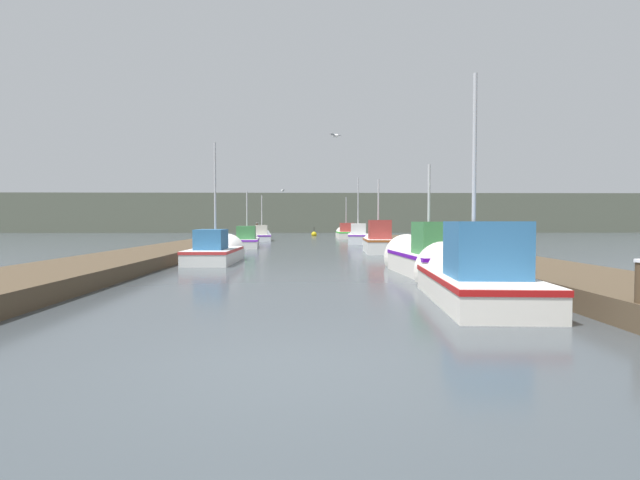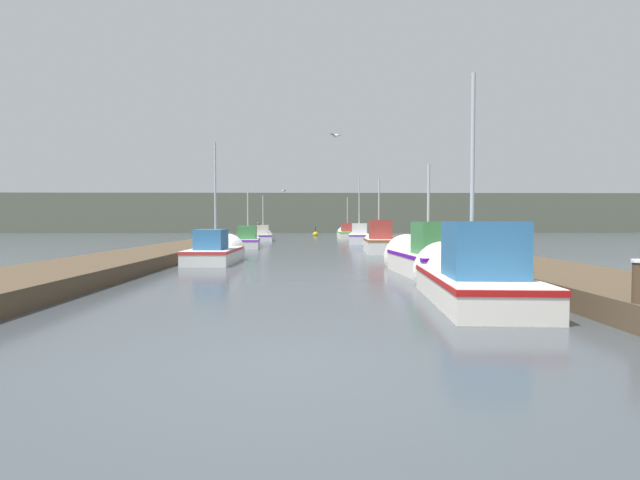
{
  "view_description": "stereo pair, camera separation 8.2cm",
  "coord_description": "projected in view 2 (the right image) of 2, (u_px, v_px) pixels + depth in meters",
  "views": [
    {
      "loc": [
        0.15,
        -5.15,
        1.54
      ],
      "look_at": [
        0.54,
        13.24,
        0.86
      ],
      "focal_mm": 28.0,
      "sensor_mm": 36.0,
      "label": 1
    },
    {
      "loc": [
        0.23,
        -5.16,
        1.54
      ],
      "look_at": [
        0.54,
        13.24,
        0.86
      ],
      "focal_mm": 28.0,
      "sensor_mm": 36.0,
      "label": 2
    }
  ],
  "objects": [
    {
      "name": "seagull_1",
      "position": [
        335.0,
        136.0,
        18.03
      ],
      "size": [
        0.45,
        0.49,
        0.12
      ],
      "rotation": [
        0.0,
        0.0,
        0.85
      ],
      "color": "white"
    },
    {
      "name": "seagull_lead",
      "position": [
        284.0,
        191.0,
        32.02
      ],
      "size": [
        0.31,
        0.56,
        0.12
      ],
      "rotation": [
        0.0,
        0.0,
        1.89
      ],
      "color": "white"
    },
    {
      "name": "fishing_boat_4",
      "position": [
        248.0,
        240.0,
        29.95
      ],
      "size": [
        1.7,
        5.1,
        3.72
      ],
      "rotation": [
        0.0,
        0.0,
        0.07
      ],
      "color": "silver",
      "rests_on": "ground_plane"
    },
    {
      "name": "ground_plane",
      "position": [
        290.0,
        369.0,
        5.2
      ],
      "size": [
        200.0,
        200.0,
        0.0
      ],
      "color": "#3D4449"
    },
    {
      "name": "fishing_boat_6",
      "position": [
        263.0,
        236.0,
        40.55
      ],
      "size": [
        1.82,
        5.59,
        4.08
      ],
      "rotation": [
        0.0,
        0.0,
        0.07
      ],
      "color": "silver",
      "rests_on": "ground_plane"
    },
    {
      "name": "dock_right",
      "position": [
        448.0,
        253.0,
        21.29
      ],
      "size": [
        2.92,
        40.0,
        0.41
      ],
      "color": "#4C3D2B",
      "rests_on": "ground_plane"
    },
    {
      "name": "fishing_boat_2",
      "position": [
        217.0,
        251.0,
        19.06
      ],
      "size": [
        1.68,
        4.67,
        5.0
      ],
      "rotation": [
        0.0,
        0.0,
        -0.01
      ],
      "color": "silver",
      "rests_on": "ground_plane"
    },
    {
      "name": "fishing_boat_5",
      "position": [
        359.0,
        236.0,
        35.18
      ],
      "size": [
        1.77,
        5.3,
        4.97
      ],
      "rotation": [
        0.0,
        0.0,
        -0.08
      ],
      "color": "silver",
      "rests_on": "ground_plane"
    },
    {
      "name": "fishing_boat_3",
      "position": [
        379.0,
        242.0,
        24.8
      ],
      "size": [
        1.51,
        4.58,
        3.89
      ],
      "rotation": [
        0.0,
        0.0,
        -0.04
      ],
      "color": "silver",
      "rests_on": "ground_plane"
    },
    {
      "name": "fishing_boat_0",
      "position": [
        467.0,
        276.0,
        10.06
      ],
      "size": [
        1.97,
        5.42,
        4.9
      ],
      "rotation": [
        0.0,
        0.0,
        -0.07
      ],
      "color": "silver",
      "rests_on": "ground_plane"
    },
    {
      "name": "distant_shore_ridge",
      "position": [
        310.0,
        214.0,
        74.8
      ],
      "size": [
        120.0,
        16.0,
        5.37
      ],
      "color": "#565B4C",
      "rests_on": "ground_plane"
    },
    {
      "name": "fishing_boat_1",
      "position": [
        426.0,
        258.0,
        14.84
      ],
      "size": [
        1.95,
        4.9,
        3.68
      ],
      "rotation": [
        0.0,
        0.0,
        0.07
      ],
      "color": "silver",
      "rests_on": "ground_plane"
    },
    {
      "name": "fishing_boat_7",
      "position": [
        347.0,
        233.0,
        45.61
      ],
      "size": [
        1.7,
        5.95,
        4.21
      ],
      "rotation": [
        0.0,
        0.0,
        0.01
      ],
      "color": "silver",
      "rests_on": "ground_plane"
    },
    {
      "name": "mooring_piling_0",
      "position": [
        242.0,
        236.0,
        33.7
      ],
      "size": [
        0.29,
        0.29,
        1.06
      ],
      "color": "#473523",
      "rests_on": "ground_plane"
    },
    {
      "name": "mooring_piling_1",
      "position": [
        258.0,
        230.0,
        46.21
      ],
      "size": [
        0.25,
        0.25,
        1.42
      ],
      "color": "#473523",
      "rests_on": "ground_plane"
    },
    {
      "name": "channel_buoy",
      "position": [
        316.0,
        234.0,
        52.75
      ],
      "size": [
        0.59,
        0.59,
        1.09
      ],
      "color": "gold",
      "rests_on": "ground_plane"
    },
    {
      "name": "dock_left",
      "position": [
        163.0,
        253.0,
        21.08
      ],
      "size": [
        2.92,
        40.0,
        0.41
      ],
      "color": "#4C3D2B",
      "rests_on": "ground_plane"
    }
  ]
}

